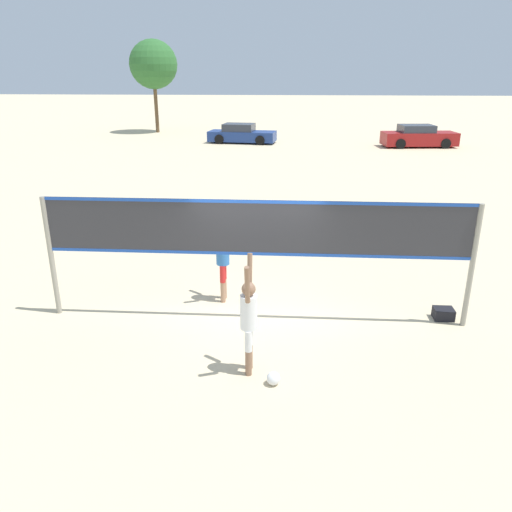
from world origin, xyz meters
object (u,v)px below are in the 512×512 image
Objects in this scene: parked_car_near at (419,137)px; tree_left_cluster at (153,65)px; parked_car_mid at (241,134)px; volleyball_net at (256,235)px; gear_bag at (443,314)px; volleyball at (273,378)px; player_blocker at (223,253)px; player_spiker at (249,315)px.

parked_car_near is 21.02m from tree_left_cluster.
tree_left_cluster reaches higher than parked_car_mid.
gear_bag is at bearing 3.75° from volleyball_net.
tree_left_cluster is at bearing 107.18° from volleyball.
gear_bag is at bearing 36.52° from volleyball.
tree_left_cluster is at bearing 148.87° from parked_car_mid.
player_blocker is 0.43× the size of parked_car_mid.
player_blocker is 0.29× the size of tree_left_cluster.
parked_car_mid is at bearing 5.63° from player_spiker.
tree_left_cluster is (-10.21, 32.17, 3.41)m from volleyball_net.
volleyball is at bearing -113.29° from parked_car_near.
player_spiker is 9.03× the size of volleyball.
player_spiker is at bearing 140.24° from volleyball.
tree_left_cluster is at bearing 113.66° from gear_bag.
volleyball is 0.03× the size of tree_left_cluster.
tree_left_cluster reaches higher than volleyball.
parked_car_near is 1.02× the size of parked_car_mid.
parked_car_near is at bearing 70.15° from volleyball_net.
volleyball_net is at bearing -72.39° from tree_left_cluster.
player_spiker is at bearing -150.47° from gear_bag.
volleyball_net is at bearing 0.29° from player_spiker.
tree_left_cluster reaches higher than gear_bag.
parked_car_near is 0.69× the size of tree_left_cluster.
volleyball_net is 21.21× the size of gear_bag.
gear_bag is at bearing 82.60° from player_blocker.
volleyball_net reaches higher than player_blocker.
gear_bag is (3.78, 0.25, -1.67)m from volleyball_net.
player_spiker is at bearing -73.30° from tree_left_cluster.
player_spiker is 2.83m from player_blocker.
parked_car_mid is (-2.77, 28.12, -0.45)m from player_spiker.
parked_car_mid is at bearing 104.13° from gear_bag.
parked_car_near is (9.04, 26.95, -0.39)m from player_spiker.
parked_car_near is at bearing -18.54° from player_spiker.
tree_left_cluster is at bearing -163.22° from player_blocker.
gear_bag reaches higher than volleyball.
gear_bag is 0.08× the size of parked_car_near.
parked_car_mid is (-6.54, 25.98, 0.48)m from gear_bag.
player_spiker reaches higher than gear_bag.
volleyball_net reaches higher than player_spiker.
player_spiker is (0.01, -1.89, -0.74)m from volleyball_net.
player_blocker reaches higher than player_spiker.
tree_left_cluster is (-10.22, 34.06, 4.14)m from player_spiker.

